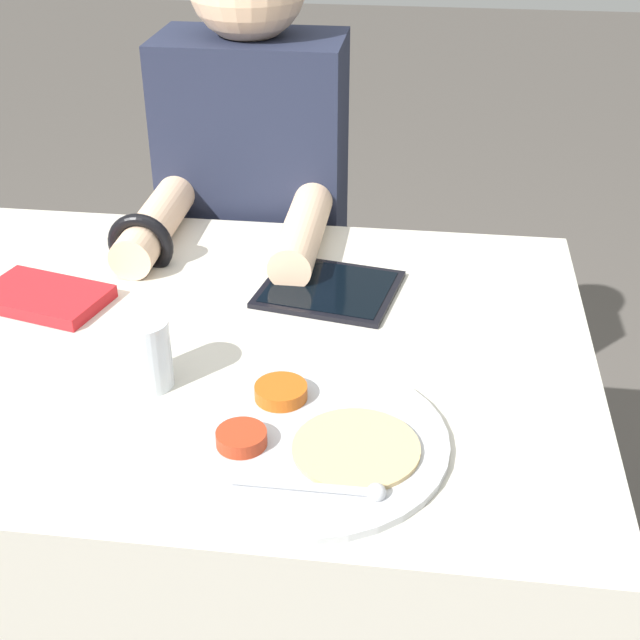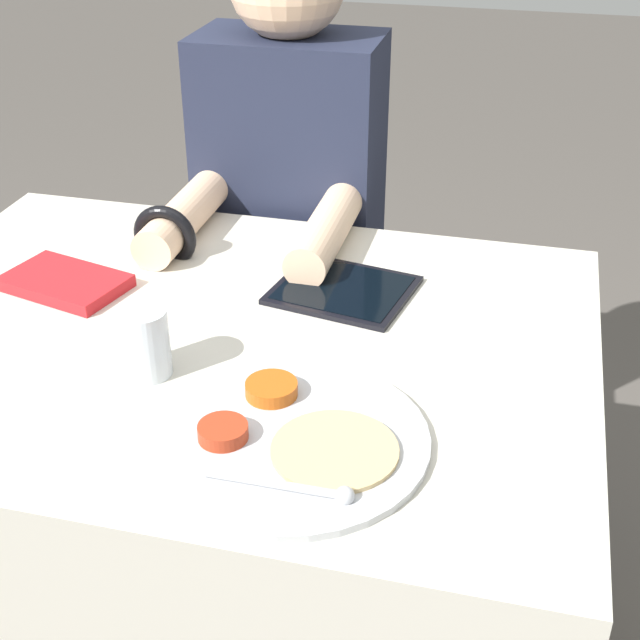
{
  "view_description": "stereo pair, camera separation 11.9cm",
  "coord_description": "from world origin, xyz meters",
  "px_view_note": "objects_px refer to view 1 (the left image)",
  "views": [
    {
      "loc": [
        0.29,
        -1.05,
        1.38
      ],
      "look_at": [
        0.16,
        -0.03,
        0.77
      ],
      "focal_mm": 50.0,
      "sensor_mm": 36.0,
      "label": 1
    },
    {
      "loc": [
        0.41,
        -1.03,
        1.38
      ],
      "look_at": [
        0.16,
        -0.03,
        0.77
      ],
      "focal_mm": 50.0,
      "sensor_mm": 36.0,
      "label": 2
    }
  ],
  "objects_px": {
    "red_notebook": "(44,298)",
    "tablet_device": "(329,289)",
    "thali_tray": "(308,439)",
    "person_diner": "(257,255)",
    "drinking_glass": "(146,353)"
  },
  "relations": [
    {
      "from": "thali_tray",
      "to": "red_notebook",
      "type": "distance_m",
      "value": 0.53
    },
    {
      "from": "thali_tray",
      "to": "person_diner",
      "type": "relative_size",
      "value": 0.28
    },
    {
      "from": "thali_tray",
      "to": "person_diner",
      "type": "xyz_separation_m",
      "value": [
        -0.21,
        0.74,
        -0.13
      ]
    },
    {
      "from": "thali_tray",
      "to": "red_notebook",
      "type": "bearing_deg",
      "value": 147.22
    },
    {
      "from": "red_notebook",
      "to": "drinking_glass",
      "type": "distance_m",
      "value": 0.29
    },
    {
      "from": "red_notebook",
      "to": "thali_tray",
      "type": "bearing_deg",
      "value": -32.78
    },
    {
      "from": "thali_tray",
      "to": "drinking_glass",
      "type": "xyz_separation_m",
      "value": [
        -0.22,
        0.1,
        0.04
      ]
    },
    {
      "from": "tablet_device",
      "to": "drinking_glass",
      "type": "height_order",
      "value": "drinking_glass"
    },
    {
      "from": "person_diner",
      "to": "tablet_device",
      "type": "bearing_deg",
      "value": -62.39
    },
    {
      "from": "thali_tray",
      "to": "person_diner",
      "type": "height_order",
      "value": "person_diner"
    },
    {
      "from": "thali_tray",
      "to": "person_diner",
      "type": "bearing_deg",
      "value": 105.87
    },
    {
      "from": "red_notebook",
      "to": "drinking_glass",
      "type": "relative_size",
      "value": 2.17
    },
    {
      "from": "person_diner",
      "to": "thali_tray",
      "type": "bearing_deg",
      "value": -74.13
    },
    {
      "from": "red_notebook",
      "to": "tablet_device",
      "type": "relative_size",
      "value": 0.9
    },
    {
      "from": "drinking_glass",
      "to": "red_notebook",
      "type": "bearing_deg",
      "value": 139.37
    }
  ]
}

